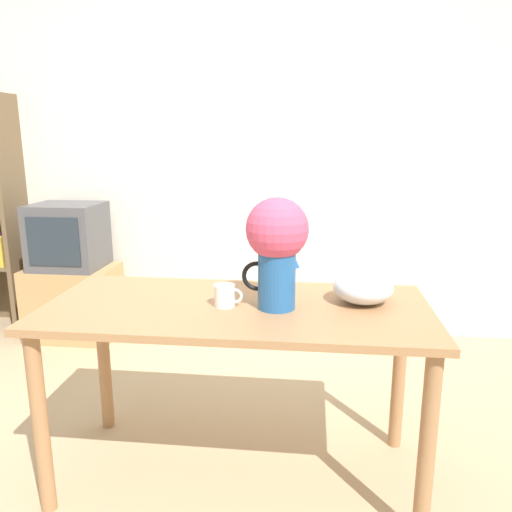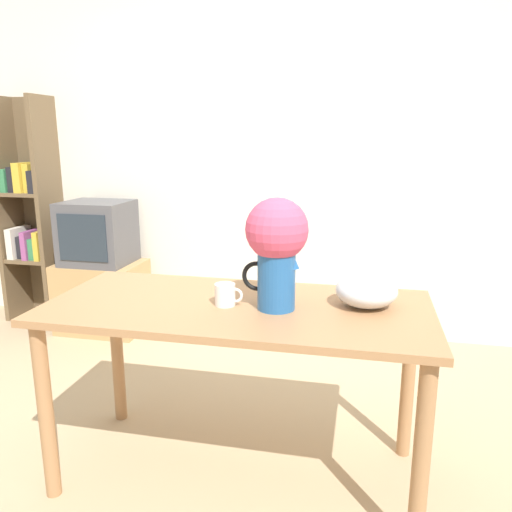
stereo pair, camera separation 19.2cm
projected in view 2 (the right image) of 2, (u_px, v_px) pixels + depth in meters
The scene contains 9 objects.
ground_plane at pixel (190, 471), 2.20m from camera, with size 12.00×12.00×0.00m, color tan.
wall_back at pixel (269, 156), 3.58m from camera, with size 8.00×0.05×2.60m.
table at pixel (238, 330), 2.03m from camera, with size 1.54×0.71×0.78m.
flower_vase at pixel (277, 243), 1.90m from camera, with size 0.26×0.24×0.44m.
coffee_mug at pixel (226, 295), 1.98m from camera, with size 0.11×0.08×0.09m.
white_bowl at pixel (366, 291), 1.97m from camera, with size 0.24×0.24×0.13m.
tv_stand at pixel (103, 296), 3.76m from camera, with size 0.61×0.43×0.52m.
tv_set at pixel (98, 233), 3.65m from camera, with size 0.47×0.42×0.46m.
bookshelf at pixel (31, 212), 3.92m from camera, with size 0.41×0.32×1.74m.
Camera 2 is at (0.70, -1.81, 1.43)m, focal length 35.00 mm.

